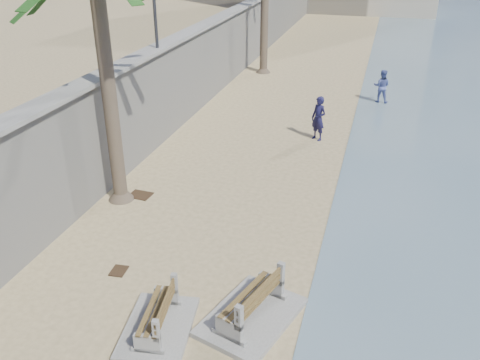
{
  "coord_description": "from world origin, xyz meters",
  "views": [
    {
      "loc": [
        3.03,
        -5.29,
        7.58
      ],
      "look_at": [
        -0.5,
        7.0,
        1.2
      ],
      "focal_mm": 38.0,
      "sensor_mm": 36.0,
      "label": 1
    }
  ],
  "objects_px": {
    "bench_near": "(251,304)",
    "bench_far": "(157,316)",
    "person_b": "(382,84)",
    "person_a": "(319,115)"
  },
  "relations": [
    {
      "from": "bench_far",
      "to": "person_b",
      "type": "distance_m",
      "value": 17.68
    },
    {
      "from": "bench_near",
      "to": "bench_far",
      "type": "relative_size",
      "value": 1.22
    },
    {
      "from": "bench_near",
      "to": "person_a",
      "type": "xyz_separation_m",
      "value": [
        -0.14,
        10.75,
        0.58
      ]
    },
    {
      "from": "bench_near",
      "to": "bench_far",
      "type": "height_order",
      "value": "bench_near"
    },
    {
      "from": "bench_near",
      "to": "person_b",
      "type": "distance_m",
      "value": 16.54
    },
    {
      "from": "person_b",
      "to": "bench_near",
      "type": "bearing_deg",
      "value": 85.64
    },
    {
      "from": "bench_near",
      "to": "person_b",
      "type": "height_order",
      "value": "person_b"
    },
    {
      "from": "bench_far",
      "to": "person_a",
      "type": "bearing_deg",
      "value": 81.91
    },
    {
      "from": "bench_far",
      "to": "person_a",
      "type": "xyz_separation_m",
      "value": [
        1.65,
        11.6,
        0.64
      ]
    },
    {
      "from": "bench_far",
      "to": "person_b",
      "type": "relative_size",
      "value": 1.24
    }
  ]
}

